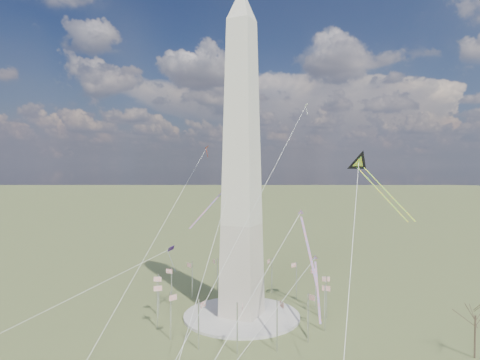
% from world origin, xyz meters
% --- Properties ---
extents(ground, '(2000.00, 2000.00, 0.00)m').
position_xyz_m(ground, '(0.00, 0.00, 0.00)').
color(ground, '#4C5229').
rests_on(ground, ground).
extents(plaza, '(36.00, 36.00, 0.80)m').
position_xyz_m(plaza, '(0.00, 0.00, 0.40)').
color(plaza, '#AFA9A0').
rests_on(plaza, ground).
extents(washington_monument, '(15.56, 15.56, 100.00)m').
position_xyz_m(washington_monument, '(0.00, 0.00, 47.95)').
color(washington_monument, beige).
rests_on(washington_monument, plaza).
extents(flagpole_ring, '(54.40, 54.40, 13.00)m').
position_xyz_m(flagpole_ring, '(-0.00, -0.00, 7.27)').
color(flagpole_ring, silver).
rests_on(flagpole_ring, ground).
extents(tree_near, '(9.02, 9.02, 15.78)m').
position_xyz_m(tree_near, '(63.31, -1.42, 11.26)').
color(tree_near, '#4D432F').
rests_on(tree_near, ground).
extents(kite_delta_black, '(20.02, 18.14, 18.18)m').
position_xyz_m(kite_delta_black, '(34.74, 5.81, 46.83)').
color(kite_delta_black, black).
rests_on(kite_delta_black, ground).
extents(kite_diamond_purple, '(2.26, 3.11, 9.12)m').
position_xyz_m(kite_diamond_purple, '(-26.68, 0.83, 17.94)').
color(kite_diamond_purple, '#3B186F').
rests_on(kite_diamond_purple, ground).
extents(kite_streamer_left, '(11.39, 20.58, 15.41)m').
position_xyz_m(kite_streamer_left, '(23.41, -10.60, 28.60)').
color(kite_streamer_left, '#FF5928').
rests_on(kite_streamer_left, ground).
extents(kite_streamer_mid, '(4.78, 21.36, 14.73)m').
position_xyz_m(kite_streamer_mid, '(-6.55, -2.78, 37.77)').
color(kite_streamer_mid, '#FF5928').
rests_on(kite_streamer_mid, ground).
extents(kite_streamer_right, '(7.89, 19.62, 13.98)m').
position_xyz_m(kite_streamer_right, '(23.07, 2.10, 13.73)').
color(kite_streamer_right, '#FF5928').
rests_on(kite_streamer_right, ground).
extents(kite_small_red, '(1.35, 1.98, 4.92)m').
position_xyz_m(kite_small_red, '(-33.20, 36.73, 53.85)').
color(kite_small_red, red).
rests_on(kite_small_red, ground).
extents(kite_small_white, '(1.25, 1.97, 4.39)m').
position_xyz_m(kite_small_white, '(8.80, 38.96, 69.32)').
color(kite_small_white, white).
rests_on(kite_small_white, ground).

